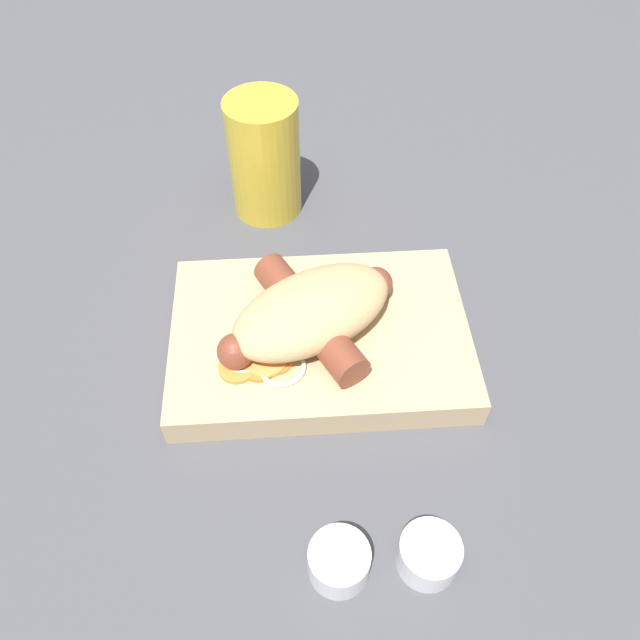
{
  "coord_description": "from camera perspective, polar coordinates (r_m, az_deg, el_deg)",
  "views": [
    {
      "loc": [
        0.02,
        0.32,
        0.43
      ],
      "look_at": [
        0.0,
        0.0,
        0.04
      ],
      "focal_mm": 35.0,
      "sensor_mm": 36.0,
      "label": 1
    }
  ],
  "objects": [
    {
      "name": "ground_plane",
      "position": [
        0.54,
        0.0,
        -2.47
      ],
      "size": [
        3.0,
        3.0,
        0.0
      ],
      "primitive_type": "plane",
      "color": "#4C4C51"
    },
    {
      "name": "food_tray",
      "position": [
        0.53,
        0.0,
        -1.6
      ],
      "size": [
        0.25,
        0.17,
        0.03
      ],
      "color": "tan",
      "rests_on": "ground_plane"
    },
    {
      "name": "bread_roll",
      "position": [
        0.5,
        -0.73,
        0.93
      ],
      "size": [
        0.16,
        0.14,
        0.04
      ],
      "color": "tan",
      "rests_on": "food_tray"
    },
    {
      "name": "sausage",
      "position": [
        0.51,
        -1.04,
        0.36
      ],
      "size": [
        0.15,
        0.13,
        0.03
      ],
      "color": "brown",
      "rests_on": "food_tray"
    },
    {
      "name": "pickled_veggies",
      "position": [
        0.5,
        -5.68,
        -3.64
      ],
      "size": [
        0.08,
        0.06,
        0.0
      ],
      "color": "orange",
      "rests_on": "food_tray"
    },
    {
      "name": "condiment_cup_near",
      "position": [
        0.44,
        1.97,
        -21.26
      ],
      "size": [
        0.04,
        0.04,
        0.03
      ],
      "color": "white",
      "rests_on": "ground_plane"
    },
    {
      "name": "condiment_cup_far",
      "position": [
        0.45,
        9.88,
        -20.45
      ],
      "size": [
        0.04,
        0.04,
        0.03
      ],
      "color": "white",
      "rests_on": "ground_plane"
    },
    {
      "name": "drink_glass",
      "position": [
        0.64,
        -5.11,
        14.55
      ],
      "size": [
        0.07,
        0.07,
        0.12
      ],
      "color": "gold",
      "rests_on": "ground_plane"
    }
  ]
}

